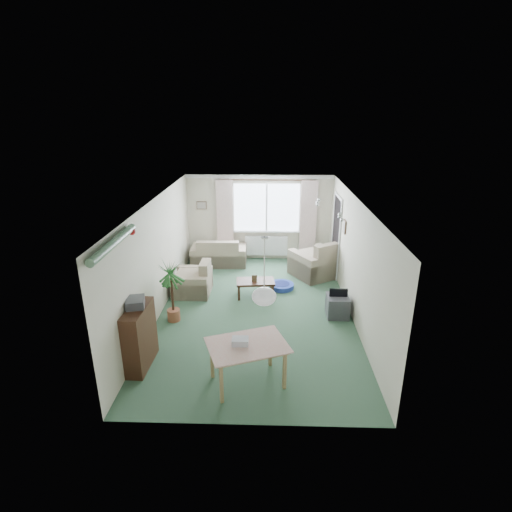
{
  "coord_description": "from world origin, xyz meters",
  "views": [
    {
      "loc": [
        0.25,
        -7.55,
        4.04
      ],
      "look_at": [
        0.0,
        0.3,
        1.15
      ],
      "focal_mm": 28.0,
      "sensor_mm": 36.0,
      "label": 1
    }
  ],
  "objects_px": {
    "pet_bed": "(282,286)",
    "dining_table": "(247,364)",
    "armchair_left": "(192,277)",
    "coffee_table": "(255,288)",
    "tv_cube": "(337,306)",
    "sofa": "(219,251)",
    "armchair_corner": "(316,258)",
    "bookshelf": "(140,337)",
    "houseplant": "(172,292)"
  },
  "relations": [
    {
      "from": "sofa",
      "to": "coffee_table",
      "type": "bearing_deg",
      "value": 116.52
    },
    {
      "from": "bookshelf",
      "to": "coffee_table",
      "type": "bearing_deg",
      "value": 58.19
    },
    {
      "from": "armchair_left",
      "to": "pet_bed",
      "type": "relative_size",
      "value": 1.51
    },
    {
      "from": "armchair_corner",
      "to": "bookshelf",
      "type": "relative_size",
      "value": 1.0
    },
    {
      "from": "pet_bed",
      "to": "tv_cube",
      "type": "bearing_deg",
      "value": -49.99
    },
    {
      "from": "tv_cube",
      "to": "coffee_table",
      "type": "bearing_deg",
      "value": 153.41
    },
    {
      "from": "sofa",
      "to": "pet_bed",
      "type": "height_order",
      "value": "sofa"
    },
    {
      "from": "sofa",
      "to": "coffee_table",
      "type": "height_order",
      "value": "sofa"
    },
    {
      "from": "tv_cube",
      "to": "pet_bed",
      "type": "height_order",
      "value": "tv_cube"
    },
    {
      "from": "dining_table",
      "to": "bookshelf",
      "type": "bearing_deg",
      "value": 166.86
    },
    {
      "from": "tv_cube",
      "to": "sofa",
      "type": "bearing_deg",
      "value": 134.51
    },
    {
      "from": "houseplant",
      "to": "sofa",
      "type": "bearing_deg",
      "value": 80.16
    },
    {
      "from": "houseplant",
      "to": "pet_bed",
      "type": "distance_m",
      "value": 2.83
    },
    {
      "from": "dining_table",
      "to": "armchair_left",
      "type": "bearing_deg",
      "value": 114.23
    },
    {
      "from": "dining_table",
      "to": "sofa",
      "type": "bearing_deg",
      "value": 101.65
    },
    {
      "from": "coffee_table",
      "to": "pet_bed",
      "type": "height_order",
      "value": "coffee_table"
    },
    {
      "from": "dining_table",
      "to": "pet_bed",
      "type": "relative_size",
      "value": 1.86
    },
    {
      "from": "armchair_corner",
      "to": "pet_bed",
      "type": "distance_m",
      "value": 1.29
    },
    {
      "from": "bookshelf",
      "to": "dining_table",
      "type": "height_order",
      "value": "bookshelf"
    },
    {
      "from": "bookshelf",
      "to": "pet_bed",
      "type": "distance_m",
      "value": 3.99
    },
    {
      "from": "bookshelf",
      "to": "tv_cube",
      "type": "height_order",
      "value": "bookshelf"
    },
    {
      "from": "sofa",
      "to": "tv_cube",
      "type": "bearing_deg",
      "value": 132.58
    },
    {
      "from": "dining_table",
      "to": "tv_cube",
      "type": "bearing_deg",
      "value": 51.9
    },
    {
      "from": "pet_bed",
      "to": "coffee_table",
      "type": "bearing_deg",
      "value": -143.68
    },
    {
      "from": "coffee_table",
      "to": "dining_table",
      "type": "bearing_deg",
      "value": -90.36
    },
    {
      "from": "armchair_corner",
      "to": "bookshelf",
      "type": "distance_m",
      "value": 5.17
    },
    {
      "from": "pet_bed",
      "to": "armchair_left",
      "type": "bearing_deg",
      "value": -171.03
    },
    {
      "from": "dining_table",
      "to": "pet_bed",
      "type": "xyz_separation_m",
      "value": [
        0.63,
        3.56,
        -0.28
      ]
    },
    {
      "from": "sofa",
      "to": "dining_table",
      "type": "xyz_separation_m",
      "value": [
        1.05,
        -5.1,
        -0.04
      ]
    },
    {
      "from": "coffee_table",
      "to": "tv_cube",
      "type": "bearing_deg",
      "value": -26.84
    },
    {
      "from": "coffee_table",
      "to": "houseplant",
      "type": "relative_size",
      "value": 0.67
    },
    {
      "from": "armchair_left",
      "to": "dining_table",
      "type": "distance_m",
      "value": 3.54
    },
    {
      "from": "bookshelf",
      "to": "pet_bed",
      "type": "height_order",
      "value": "bookshelf"
    },
    {
      "from": "sofa",
      "to": "armchair_left",
      "type": "distance_m",
      "value": 1.92
    },
    {
      "from": "dining_table",
      "to": "pet_bed",
      "type": "height_order",
      "value": "dining_table"
    },
    {
      "from": "bookshelf",
      "to": "tv_cube",
      "type": "xyz_separation_m",
      "value": [
        3.54,
        1.81,
        -0.31
      ]
    },
    {
      "from": "armchair_left",
      "to": "coffee_table",
      "type": "relative_size",
      "value": 1.02
    },
    {
      "from": "houseplant",
      "to": "tv_cube",
      "type": "bearing_deg",
      "value": 5.11
    },
    {
      "from": "coffee_table",
      "to": "houseplant",
      "type": "xyz_separation_m",
      "value": [
        -1.62,
        -1.17,
        0.45
      ]
    },
    {
      "from": "coffee_table",
      "to": "bookshelf",
      "type": "bearing_deg",
      "value": -124.01
    },
    {
      "from": "pet_bed",
      "to": "dining_table",
      "type": "bearing_deg",
      "value": -100.12
    },
    {
      "from": "armchair_corner",
      "to": "houseplant",
      "type": "bearing_deg",
      "value": 6.84
    },
    {
      "from": "bookshelf",
      "to": "sofa",
      "type": "bearing_deg",
      "value": 83.22
    },
    {
      "from": "armchair_corner",
      "to": "dining_table",
      "type": "distance_m",
      "value": 4.64
    },
    {
      "from": "sofa",
      "to": "bookshelf",
      "type": "relative_size",
      "value": 1.4
    },
    {
      "from": "armchair_left",
      "to": "tv_cube",
      "type": "distance_m",
      "value": 3.36
    },
    {
      "from": "armchair_left",
      "to": "coffee_table",
      "type": "distance_m",
      "value": 1.49
    },
    {
      "from": "coffee_table",
      "to": "bookshelf",
      "type": "height_order",
      "value": "bookshelf"
    },
    {
      "from": "houseplant",
      "to": "dining_table",
      "type": "height_order",
      "value": "houseplant"
    },
    {
      "from": "armchair_corner",
      "to": "pet_bed",
      "type": "xyz_separation_m",
      "value": [
        -0.89,
        -0.83,
        -0.42
      ]
    }
  ]
}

